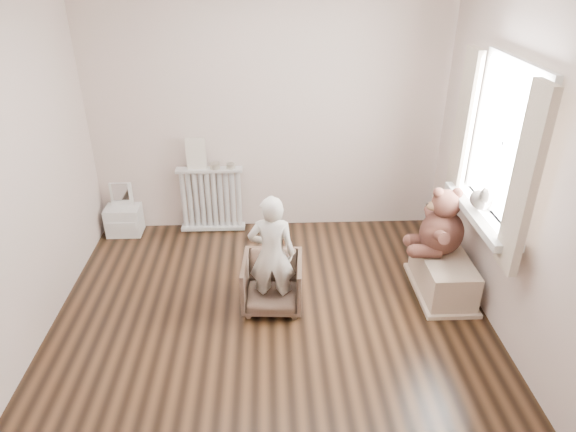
{
  "coord_description": "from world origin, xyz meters",
  "views": [
    {
      "loc": [
        -0.01,
        -3.24,
        2.75
      ],
      "look_at": [
        0.15,
        0.45,
        0.8
      ],
      "focal_mm": 32.0,
      "sensor_mm": 36.0,
      "label": 1
    }
  ],
  "objects_px": {
    "armchair": "(272,283)",
    "plush_cat": "(481,198)",
    "teddy_bear": "(444,220)",
    "toy_vanity": "(123,210)",
    "radiator": "(211,197)",
    "toy_bench": "(443,272)",
    "child": "(272,255)"
  },
  "relations": [
    {
      "from": "armchair",
      "to": "plush_cat",
      "type": "xyz_separation_m",
      "value": [
        1.65,
        -0.01,
        0.77
      ]
    },
    {
      "from": "teddy_bear",
      "to": "plush_cat",
      "type": "height_order",
      "value": "plush_cat"
    },
    {
      "from": "armchair",
      "to": "plush_cat",
      "type": "relative_size",
      "value": 1.9
    },
    {
      "from": "toy_vanity",
      "to": "plush_cat",
      "type": "distance_m",
      "value": 3.55
    },
    {
      "from": "toy_vanity",
      "to": "armchair",
      "type": "bearing_deg",
      "value": -40.32
    },
    {
      "from": "armchair",
      "to": "teddy_bear",
      "type": "relative_size",
      "value": 0.83
    },
    {
      "from": "radiator",
      "to": "toy_bench",
      "type": "height_order",
      "value": "radiator"
    },
    {
      "from": "radiator",
      "to": "toy_bench",
      "type": "relative_size",
      "value": 0.95
    },
    {
      "from": "child",
      "to": "plush_cat",
      "type": "distance_m",
      "value": 1.71
    },
    {
      "from": "radiator",
      "to": "toy_vanity",
      "type": "distance_m",
      "value": 0.95
    },
    {
      "from": "radiator",
      "to": "toy_vanity",
      "type": "xyz_separation_m",
      "value": [
        -0.94,
        -0.03,
        -0.11
      ]
    },
    {
      "from": "radiator",
      "to": "child",
      "type": "relative_size",
      "value": 0.69
    },
    {
      "from": "armchair",
      "to": "plush_cat",
      "type": "distance_m",
      "value": 1.82
    },
    {
      "from": "toy_vanity",
      "to": "child",
      "type": "bearing_deg",
      "value": -41.37
    },
    {
      "from": "toy_vanity",
      "to": "armchair",
      "type": "relative_size",
      "value": 1.12
    },
    {
      "from": "armchair",
      "to": "child",
      "type": "relative_size",
      "value": 0.48
    },
    {
      "from": "armchair",
      "to": "child",
      "type": "bearing_deg",
      "value": -86.07
    },
    {
      "from": "toy_bench",
      "to": "plush_cat",
      "type": "bearing_deg",
      "value": -48.07
    },
    {
      "from": "armchair",
      "to": "radiator",
      "type": "bearing_deg",
      "value": 118.62
    },
    {
      "from": "radiator",
      "to": "plush_cat",
      "type": "distance_m",
      "value": 2.72
    },
    {
      "from": "radiator",
      "to": "child",
      "type": "height_order",
      "value": "child"
    },
    {
      "from": "teddy_bear",
      "to": "plush_cat",
      "type": "distance_m",
      "value": 0.45
    },
    {
      "from": "radiator",
      "to": "toy_vanity",
      "type": "height_order",
      "value": "radiator"
    },
    {
      "from": "radiator",
      "to": "toy_bench",
      "type": "distance_m",
      "value": 2.46
    },
    {
      "from": "teddy_bear",
      "to": "armchair",
      "type": "bearing_deg",
      "value": -166.97
    },
    {
      "from": "teddy_bear",
      "to": "child",
      "type": "bearing_deg",
      "value": -165.09
    },
    {
      "from": "radiator",
      "to": "toy_vanity",
      "type": "relative_size",
      "value": 1.27
    },
    {
      "from": "radiator",
      "to": "armchair",
      "type": "relative_size",
      "value": 1.43
    },
    {
      "from": "plush_cat",
      "to": "teddy_bear",
      "type": "bearing_deg",
      "value": 146.99
    },
    {
      "from": "teddy_bear",
      "to": "radiator",
      "type": "bearing_deg",
      "value": 155.81
    },
    {
      "from": "child",
      "to": "toy_vanity",
      "type": "bearing_deg",
      "value": -37.44
    },
    {
      "from": "child",
      "to": "plush_cat",
      "type": "height_order",
      "value": "plush_cat"
    }
  ]
}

